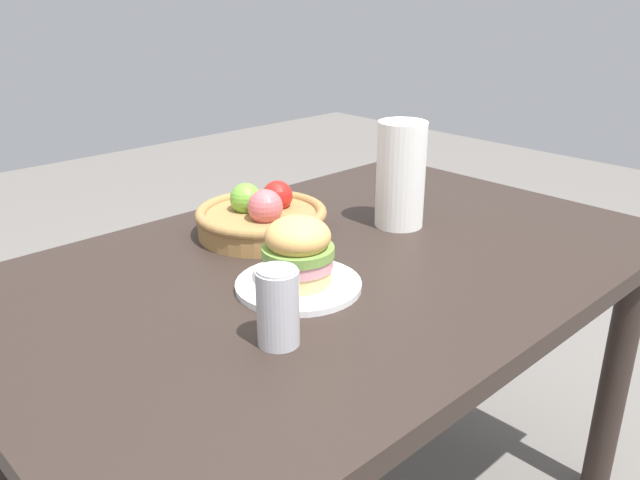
{
  "coord_description": "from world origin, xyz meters",
  "views": [
    {
      "loc": [
        -0.85,
        -0.85,
        1.27
      ],
      "look_at": [
        -0.06,
        -0.02,
        0.81
      ],
      "focal_mm": 36.05,
      "sensor_mm": 36.0,
      "label": 1
    }
  ],
  "objects_px": {
    "soda_can": "(278,307)",
    "fruit_basket": "(262,217)",
    "sandwich": "(298,251)",
    "plate": "(298,285)",
    "paper_towel_roll": "(401,175)"
  },
  "relations": [
    {
      "from": "sandwich",
      "to": "paper_towel_roll",
      "type": "height_order",
      "value": "paper_towel_roll"
    },
    {
      "from": "fruit_basket",
      "to": "paper_towel_roll",
      "type": "bearing_deg",
      "value": -32.98
    },
    {
      "from": "sandwich",
      "to": "soda_can",
      "type": "bearing_deg",
      "value": -140.7
    },
    {
      "from": "plate",
      "to": "soda_can",
      "type": "distance_m",
      "value": 0.2
    },
    {
      "from": "sandwich",
      "to": "paper_towel_roll",
      "type": "bearing_deg",
      "value": 12.77
    },
    {
      "from": "soda_can",
      "to": "paper_towel_roll",
      "type": "xyz_separation_m",
      "value": [
        0.54,
        0.21,
        0.06
      ]
    },
    {
      "from": "plate",
      "to": "paper_towel_roll",
      "type": "relative_size",
      "value": 0.97
    },
    {
      "from": "soda_can",
      "to": "fruit_basket",
      "type": "relative_size",
      "value": 0.43
    },
    {
      "from": "plate",
      "to": "sandwich",
      "type": "xyz_separation_m",
      "value": [
        0.0,
        0.0,
        0.07
      ]
    },
    {
      "from": "plate",
      "to": "paper_towel_roll",
      "type": "height_order",
      "value": "paper_towel_roll"
    },
    {
      "from": "fruit_basket",
      "to": "paper_towel_roll",
      "type": "height_order",
      "value": "paper_towel_roll"
    },
    {
      "from": "plate",
      "to": "soda_can",
      "type": "bearing_deg",
      "value": -140.7
    },
    {
      "from": "plate",
      "to": "fruit_basket",
      "type": "bearing_deg",
      "value": 64.55
    },
    {
      "from": "soda_can",
      "to": "paper_towel_roll",
      "type": "distance_m",
      "value": 0.58
    },
    {
      "from": "soda_can",
      "to": "sandwich",
      "type": "bearing_deg",
      "value": 39.3
    }
  ]
}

